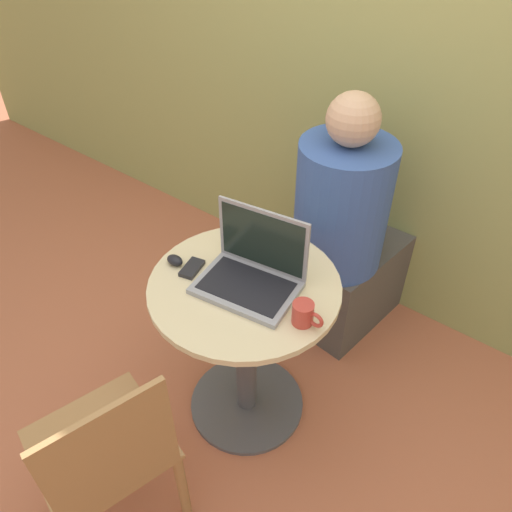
{
  "coord_description": "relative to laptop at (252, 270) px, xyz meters",
  "views": [
    {
      "loc": [
        0.81,
        -0.99,
        1.93
      ],
      "look_at": [
        0.01,
        0.05,
        0.83
      ],
      "focal_mm": 35.0,
      "sensor_mm": 36.0,
      "label": 1
    }
  ],
  "objects": [
    {
      "name": "computer_mouse",
      "position": [
        -0.29,
        -0.09,
        -0.04
      ],
      "size": [
        0.07,
        0.04,
        0.04
      ],
      "color": "black",
      "rests_on": "round_table"
    },
    {
      "name": "chair_empty",
      "position": [
        -0.05,
        -0.67,
        -0.34
      ],
      "size": [
        0.49,
        0.49,
        0.85
      ],
      "color": "#9E7042",
      "rests_on": "ground_plane"
    },
    {
      "name": "ground_plane",
      "position": [
        -0.02,
        -0.02,
        -0.79
      ],
      "size": [
        12.0,
        12.0,
        0.0
      ],
      "primitive_type": "plane",
      "color": "#B26042"
    },
    {
      "name": "round_table",
      "position": [
        -0.02,
        -0.02,
        -0.31
      ],
      "size": [
        0.68,
        0.68,
        0.73
      ],
      "color": "#4C4C51",
      "rests_on": "ground_plane"
    },
    {
      "name": "laptop",
      "position": [
        0.0,
        0.0,
        0.0
      ],
      "size": [
        0.37,
        0.29,
        0.27
      ],
      "color": "gray",
      "rests_on": "round_table"
    },
    {
      "name": "person_seated",
      "position": [
        0.02,
        0.67,
        -0.28
      ],
      "size": [
        0.44,
        0.64,
        1.23
      ],
      "color": "#4C4742",
      "rests_on": "ground_plane"
    },
    {
      "name": "coffee_cup",
      "position": [
        0.25,
        -0.05,
        -0.02
      ],
      "size": [
        0.11,
        0.07,
        0.08
      ],
      "color": "#B2382D",
      "rests_on": "round_table"
    },
    {
      "name": "cell_phone",
      "position": [
        -0.22,
        -0.08,
        -0.05
      ],
      "size": [
        0.08,
        0.11,
        0.02
      ],
      "color": "black",
      "rests_on": "round_table"
    },
    {
      "name": "back_wall",
      "position": [
        -0.02,
        1.0,
        0.51
      ],
      "size": [
        7.0,
        0.05,
        2.6
      ],
      "color": "#939956",
      "rests_on": "ground_plane"
    }
  ]
}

